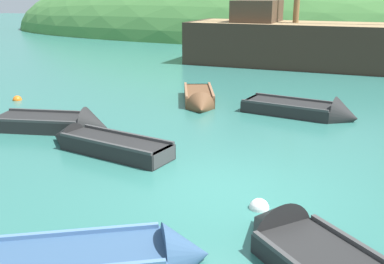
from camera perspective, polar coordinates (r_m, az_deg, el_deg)
The scene contains 10 objects.
ground_plane at distance 8.90m, azimuth 4.41°, elevation -7.38°, with size 120.00×120.00×0.00m, color #2D6B60.
shore_hill at distance 42.72m, azimuth 9.31°, elevation 12.04°, with size 52.70×21.08×13.23m, color #477F3D.
sailing_ship at distance 24.45m, azimuth 17.86°, elevation 9.72°, with size 18.40×4.45×13.17m.
rowboat_outer_left at distance 6.62m, azimuth -10.36°, elevation -15.90°, with size 3.26×2.51×1.00m.
rowboat_portside at distance 13.20m, azimuth -16.31°, elevation 0.79°, with size 3.37×1.81×1.12m.
rowboat_outer_right at distance 14.54m, azimuth 14.39°, elevation 2.43°, with size 3.67×1.77×1.18m.
rowboat_far at distance 15.66m, azimuth 0.91°, elevation 4.06°, with size 2.07×3.24×0.92m.
rowboat_near_dock at distance 11.21m, azimuth -11.38°, elevation -1.69°, with size 3.59×1.53×0.87m.
buoy_white at distance 8.29m, azimuth 8.45°, elevation -9.47°, with size 0.36×0.36×0.36m, color white.
buoy_orange at distance 17.37m, azimuth -21.13°, elevation 3.77°, with size 0.32×0.32×0.32m, color orange.
Camera 1 is at (2.23, -7.78, 3.70)m, focal length 42.36 mm.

